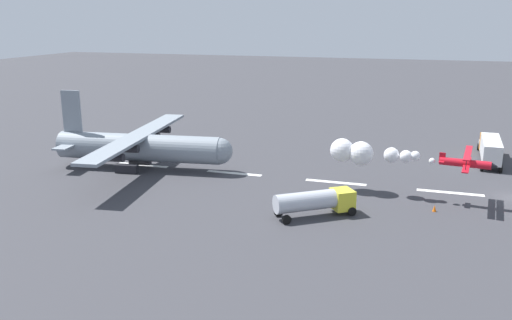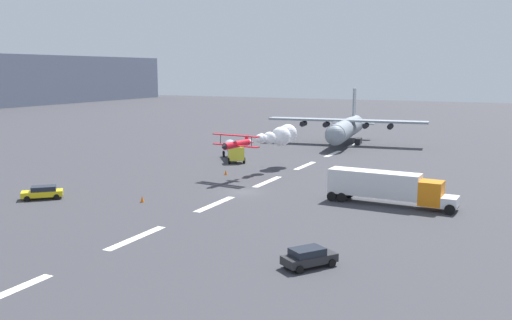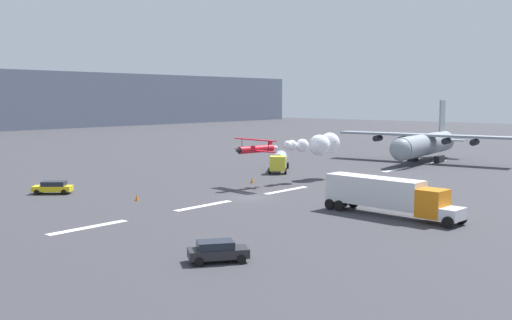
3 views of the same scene
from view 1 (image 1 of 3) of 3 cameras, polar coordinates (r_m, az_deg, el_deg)
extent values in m
cube|color=white|center=(70.51, 20.10, -3.30)|extent=(8.00, 0.90, 0.01)
cube|color=white|center=(71.06, 8.55, -2.38)|extent=(8.00, 0.90, 0.01)
cube|color=white|center=(74.40, -2.37, -1.42)|extent=(8.00, 0.90, 0.01)
cube|color=white|center=(80.18, -12.03, -0.53)|extent=(8.00, 0.90, 0.01)
cylinder|color=gray|center=(77.62, -12.43, 1.32)|extent=(23.96, 6.74, 3.86)
sphere|color=gray|center=(73.93, -3.92, 0.96)|extent=(3.67, 3.67, 3.67)
cube|color=gray|center=(77.23, -12.50, 2.57)|extent=(7.11, 32.16, 0.40)
cylinder|color=black|center=(69.47, -14.91, 0.26)|extent=(2.52, 1.39, 1.10)
cylinder|color=black|center=(73.70, -13.36, 1.20)|extent=(2.52, 1.39, 1.10)
cylinder|color=black|center=(80.89, -11.13, 2.55)|extent=(2.52, 1.39, 1.10)
cylinder|color=black|center=(85.28, -9.97, 3.25)|extent=(2.52, 1.39, 1.10)
cube|color=gray|center=(80.98, -19.17, 4.96)|extent=(2.82, 0.64, 6.00)
cube|color=gray|center=(81.85, -18.89, 1.78)|extent=(3.09, 9.18, 0.24)
cube|color=black|center=(80.78, -12.33, 0.01)|extent=(3.30, 1.39, 1.20)
cube|color=black|center=(76.49, -13.71, -0.92)|extent=(3.30, 1.39, 1.20)
cylinder|color=red|center=(65.19, 21.50, -0.32)|extent=(5.63, 1.55, 0.92)
cube|color=red|center=(65.22, 21.66, -0.47)|extent=(1.54, 7.27, 0.12)
cube|color=red|center=(64.89, 21.78, 0.71)|extent=(1.54, 7.27, 0.12)
cylinder|color=black|center=(67.51, 21.83, 0.63)|extent=(0.08, 0.08, 1.38)
cylinder|color=black|center=(62.59, 21.60, -0.43)|extent=(0.08, 0.08, 1.38)
cube|color=red|center=(65.20, 19.35, 0.29)|extent=(0.71, 0.18, 1.10)
cube|color=red|center=(65.29, 19.32, -0.05)|extent=(0.83, 2.06, 0.08)
cone|color=black|center=(65.17, 24.24, -0.61)|extent=(0.79, 0.85, 0.78)
sphere|color=white|center=(65.23, 18.36, -0.10)|extent=(0.70, 0.70, 0.70)
sphere|color=white|center=(65.66, 16.72, 0.43)|extent=(1.16, 1.16, 1.16)
sphere|color=white|center=(65.60, 15.79, 0.38)|extent=(1.47, 1.47, 1.47)
sphere|color=white|center=(66.15, 14.32, 0.52)|extent=(1.85, 1.85, 1.85)
sphere|color=white|center=(66.71, 11.20, 0.69)|extent=(2.99, 2.99, 2.99)
sphere|color=white|center=(67.06, 9.21, 1.04)|extent=(2.95, 2.95, 2.95)
cube|color=silver|center=(94.24, 23.54, 1.55)|extent=(2.58, 1.72, 1.10)
cube|color=orange|center=(92.13, 23.65, 1.73)|extent=(2.62, 2.52, 2.60)
cube|color=silver|center=(85.86, 23.88, 1.11)|extent=(3.00, 10.39, 2.80)
cylinder|color=black|center=(94.48, 22.75, 1.32)|extent=(0.40, 1.12, 1.10)
cylinder|color=black|center=(82.94, 23.02, -0.51)|extent=(0.40, 1.12, 1.10)
cylinder|color=black|center=(81.78, 23.05, -0.72)|extent=(0.40, 1.12, 1.10)
cylinder|color=black|center=(94.64, 24.25, 1.18)|extent=(0.40, 1.12, 1.10)
cylinder|color=black|center=(83.14, 24.73, -0.66)|extent=(0.40, 1.12, 1.10)
cylinder|color=black|center=(81.98, 24.79, -0.88)|extent=(0.40, 1.12, 1.10)
cube|color=yellow|center=(59.84, 9.23, -4.17)|extent=(3.19, 3.23, 2.20)
cylinder|color=#B7BCC6|center=(57.89, 5.28, -4.44)|extent=(6.74, 5.67, 2.10)
cylinder|color=black|center=(61.47, 9.18, -4.73)|extent=(1.00, 0.84, 1.00)
cylinder|color=black|center=(58.47, 2.43, -5.60)|extent=(1.00, 0.84, 1.00)
cylinder|color=black|center=(59.49, 10.24, -5.46)|extent=(1.00, 0.84, 1.00)
cylinder|color=black|center=(56.38, 3.30, -6.41)|extent=(1.00, 0.84, 1.00)
cone|color=orange|center=(63.14, 18.59, -4.93)|extent=(0.44, 0.44, 0.75)
camera|label=2|loc=(121.90, 54.02, 6.03)|focal=39.36mm
camera|label=3|loc=(129.47, 46.43, 6.24)|focal=41.81mm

